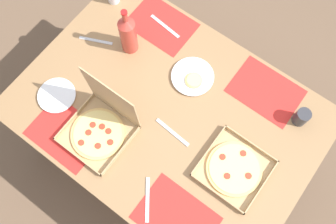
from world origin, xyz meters
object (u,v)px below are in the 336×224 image
(plate_near_right, at_px, (57,96))
(cup_clear_right, at_px, (301,117))
(soda_bottle, at_px, (128,34))
(plate_middle, at_px, (193,77))
(pizza_box_corner_left, at_px, (101,126))
(pizza_box_edge_far, at_px, (234,169))

(plate_near_right, bearing_deg, cup_clear_right, 30.47)
(plate_near_right, xyz_separation_m, cup_clear_right, (1.08, 0.63, 0.04))
(plate_near_right, height_order, soda_bottle, soda_bottle)
(cup_clear_right, bearing_deg, soda_bottle, -169.49)
(plate_near_right, distance_m, plate_middle, 0.72)
(cup_clear_right, bearing_deg, plate_middle, -167.46)
(soda_bottle, bearing_deg, plate_near_right, -105.14)
(plate_middle, bearing_deg, soda_bottle, -172.57)
(pizza_box_corner_left, distance_m, plate_near_right, 0.31)
(pizza_box_corner_left, xyz_separation_m, soda_bottle, (-0.18, 0.46, 0.08))
(pizza_box_corner_left, height_order, plate_near_right, pizza_box_corner_left)
(pizza_box_corner_left, relative_size, pizza_box_edge_far, 1.11)
(pizza_box_edge_far, bearing_deg, plate_middle, 147.69)
(pizza_box_edge_far, bearing_deg, plate_near_right, -166.62)
(plate_middle, distance_m, cup_clear_right, 0.59)
(pizza_box_edge_far, height_order, cup_clear_right, cup_clear_right)
(plate_middle, height_order, cup_clear_right, cup_clear_right)
(pizza_box_edge_far, relative_size, plate_near_right, 1.56)
(pizza_box_edge_far, relative_size, cup_clear_right, 3.22)
(plate_near_right, distance_m, soda_bottle, 0.49)
(plate_middle, xyz_separation_m, soda_bottle, (-0.38, -0.05, 0.12))
(plate_middle, bearing_deg, cup_clear_right, 12.54)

